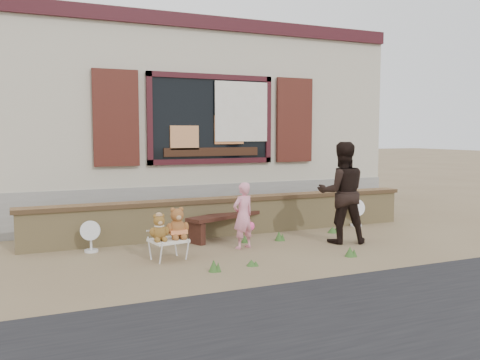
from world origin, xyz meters
name	(u,v)px	position (x,y,z in m)	size (l,w,h in m)	color
ground	(255,246)	(0.00, 0.00, 0.00)	(80.00, 80.00, 0.00)	brown
shopfront	(174,124)	(0.00, 4.49, 2.00)	(8.04, 5.13, 4.00)	#ACA18B
brick_wall	(231,215)	(0.00, 1.00, 0.34)	(7.10, 0.36, 0.67)	tan
bench	(228,220)	(-0.15, 0.77, 0.30)	(1.63, 0.95, 0.42)	black
folding_chair	(168,241)	(-1.51, -0.32, 0.27)	(0.55, 0.50, 0.29)	silver
teddy_bear_left	(159,227)	(-1.64, -0.34, 0.48)	(0.28, 0.24, 0.38)	brown
teddy_bear_right	(177,222)	(-1.37, -0.29, 0.52)	(0.33, 0.29, 0.45)	brown
child	(243,215)	(-0.25, -0.08, 0.52)	(0.38, 0.25, 1.03)	pink
adult	(342,193)	(1.40, -0.34, 0.82)	(0.80, 0.62, 1.65)	black
fan_left	(91,236)	(-2.45, 0.60, 0.24)	(0.31, 0.20, 0.48)	silver
fan_right	(356,213)	(2.51, 0.77, 0.26)	(0.33, 0.22, 0.52)	white
grass_tufts	(290,245)	(0.40, -0.42, 0.07)	(3.02, 1.76, 0.16)	#345A24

